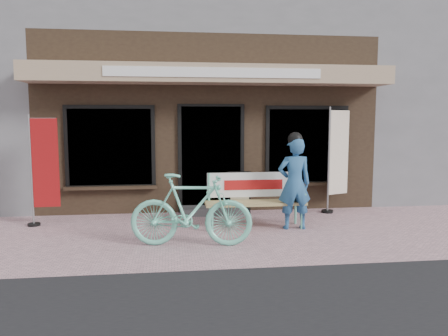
{
  "coord_description": "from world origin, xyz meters",
  "views": [
    {
      "loc": [
        -0.85,
        -6.83,
        1.92
      ],
      "look_at": [
        0.1,
        0.7,
        1.05
      ],
      "focal_mm": 35.0,
      "sensor_mm": 36.0,
      "label": 1
    }
  ],
  "objects": [
    {
      "name": "storefront",
      "position": [
        0.0,
        4.96,
        2.99
      ],
      "size": [
        7.0,
        6.77,
        6.0
      ],
      "color": "black",
      "rests_on": "ground"
    },
    {
      "name": "bicycle",
      "position": [
        -0.53,
        -0.4,
        0.55
      ],
      "size": [
        1.89,
        0.78,
        1.1
      ],
      "primitive_type": "imported",
      "rotation": [
        0.0,
        0.0,
        1.43
      ],
      "color": "#6ED8B9",
      "rests_on": "ground"
    },
    {
      "name": "nobori_cream",
      "position": [
        2.55,
        1.67,
        1.11
      ],
      "size": [
        0.63,
        0.35,
        2.15
      ],
      "rotation": [
        0.0,
        0.0,
        0.37
      ],
      "color": "gray",
      "rests_on": "ground"
    },
    {
      "name": "ground",
      "position": [
        0.0,
        0.0,
        0.0
      ],
      "size": [
        70.0,
        70.0,
        0.0
      ],
      "primitive_type": "plane",
      "color": "#C899A2",
      "rests_on": "ground"
    },
    {
      "name": "person",
      "position": [
        1.29,
        0.42,
        0.83
      ],
      "size": [
        0.58,
        0.38,
        1.68
      ],
      "rotation": [
        0.0,
        0.0,
        -0.01
      ],
      "color": "#295C90",
      "rests_on": "ground"
    },
    {
      "name": "bench",
      "position": [
        0.64,
        0.66,
        0.56
      ],
      "size": [
        1.76,
        0.46,
        0.95
      ],
      "rotation": [
        0.0,
        0.0,
        -0.0
      ],
      "color": "#6ED8B9",
      "rests_on": "ground"
    },
    {
      "name": "nobori_red",
      "position": [
        -3.08,
        1.2,
        1.02
      ],
      "size": [
        0.58,
        0.23,
        1.98
      ],
      "rotation": [
        0.0,
        0.0,
        0.04
      ],
      "color": "gray",
      "rests_on": "ground"
    },
    {
      "name": "menu_stand",
      "position": [
        0.53,
        1.62,
        0.45
      ],
      "size": [
        0.44,
        0.14,
        0.87
      ],
      "rotation": [
        0.0,
        0.0,
        -0.11
      ],
      "color": "black",
      "rests_on": "ground"
    }
  ]
}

